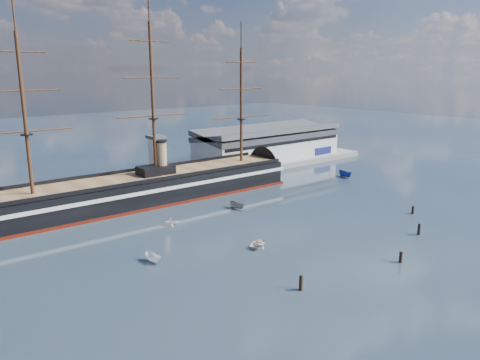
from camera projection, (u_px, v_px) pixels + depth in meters
ground at (210, 213)px, 124.71m from camera, size 600.00×600.00×0.00m
quay at (172, 183)px, 157.94m from camera, size 180.00×18.00×2.00m
warehouse at (268, 144)px, 188.76m from camera, size 63.00×21.00×11.60m
quay_tower at (157, 158)px, 149.10m from camera, size 5.00×5.00×15.00m
warship at (145, 189)px, 133.53m from camera, size 113.02×17.85×53.94m
motorboat_a at (153, 263)px, 92.69m from camera, size 5.81×2.19×2.31m
motorboat_b at (259, 246)px, 101.31m from camera, size 2.82×3.89×1.69m
motorboat_c at (237, 209)px, 128.25m from camera, size 6.47×3.21×2.48m
motorboat_d at (172, 225)px, 114.73m from camera, size 5.45×6.47×2.21m
motorboat_f at (345, 177)px, 165.79m from camera, size 7.37×3.67×2.82m
piling_near_left at (301, 290)px, 81.13m from camera, size 0.64×0.64×3.49m
piling_near_mid at (400, 262)px, 92.74m from camera, size 0.64×0.64×3.01m
piling_near_right at (418, 235)px, 108.14m from camera, size 0.64×0.64×3.40m
piling_far_right at (413, 214)px, 123.83m from camera, size 0.64×0.64×2.85m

